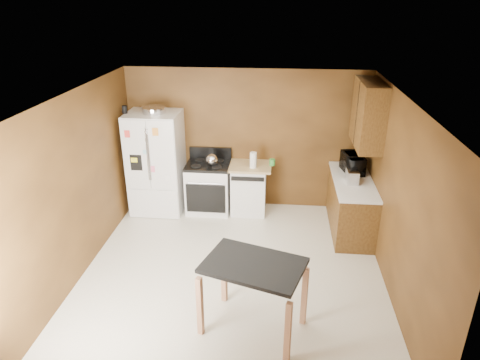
# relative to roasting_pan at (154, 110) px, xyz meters

# --- Properties ---
(floor) EXTENTS (4.50, 4.50, 0.00)m
(floor) POSITION_rel_roasting_pan_xyz_m (1.52, -1.88, -1.85)
(floor) COLOR silver
(floor) RESTS_ON ground
(ceiling) EXTENTS (4.50, 4.50, 0.00)m
(ceiling) POSITION_rel_roasting_pan_xyz_m (1.52, -1.88, 0.65)
(ceiling) COLOR white
(ceiling) RESTS_ON ground
(wall_back) EXTENTS (4.20, 0.00, 4.20)m
(wall_back) POSITION_rel_roasting_pan_xyz_m (1.52, 0.37, -0.60)
(wall_back) COLOR brown
(wall_back) RESTS_ON ground
(wall_front) EXTENTS (4.20, 0.00, 4.20)m
(wall_front) POSITION_rel_roasting_pan_xyz_m (1.52, -4.13, -0.60)
(wall_front) COLOR brown
(wall_front) RESTS_ON ground
(wall_left) EXTENTS (0.00, 4.50, 4.50)m
(wall_left) POSITION_rel_roasting_pan_xyz_m (-0.58, -1.88, -0.60)
(wall_left) COLOR brown
(wall_left) RESTS_ON ground
(wall_right) EXTENTS (0.00, 4.50, 4.50)m
(wall_right) POSITION_rel_roasting_pan_xyz_m (3.62, -1.88, -0.60)
(wall_right) COLOR brown
(wall_right) RESTS_ON ground
(roasting_pan) EXTENTS (0.39, 0.39, 0.10)m
(roasting_pan) POSITION_rel_roasting_pan_xyz_m (0.00, 0.00, 0.00)
(roasting_pan) COLOR silver
(roasting_pan) RESTS_ON refrigerator
(pen_cup) EXTENTS (0.09, 0.09, 0.13)m
(pen_cup) POSITION_rel_roasting_pan_xyz_m (-0.48, -0.08, 0.02)
(pen_cup) COLOR black
(pen_cup) RESTS_ON refrigerator
(kettle) EXTENTS (0.21, 0.21, 0.21)m
(kettle) POSITION_rel_roasting_pan_xyz_m (0.96, -0.04, -0.84)
(kettle) COLOR silver
(kettle) RESTS_ON gas_range
(paper_towel) EXTENTS (0.14, 0.14, 0.27)m
(paper_towel) POSITION_rel_roasting_pan_xyz_m (1.68, -0.04, -0.82)
(paper_towel) COLOR white
(paper_towel) RESTS_ON dishwasher
(green_canister) EXTENTS (0.13, 0.13, 0.11)m
(green_canister) POSITION_rel_roasting_pan_xyz_m (2.00, 0.10, -0.90)
(green_canister) COLOR green
(green_canister) RESTS_ON dishwasher
(toaster) EXTENTS (0.18, 0.28, 0.20)m
(toaster) POSITION_rel_roasting_pan_xyz_m (3.27, -0.53, -0.85)
(toaster) COLOR silver
(toaster) RESTS_ON right_cabinets
(microwave) EXTENTS (0.45, 0.57, 0.28)m
(microwave) POSITION_rel_roasting_pan_xyz_m (3.34, -0.09, -0.81)
(microwave) COLOR black
(microwave) RESTS_ON right_cabinets
(refrigerator) EXTENTS (0.90, 0.80, 1.80)m
(refrigerator) POSITION_rel_roasting_pan_xyz_m (-0.03, -0.02, -0.95)
(refrigerator) COLOR white
(refrigerator) RESTS_ON ground
(gas_range) EXTENTS (0.76, 0.68, 1.10)m
(gas_range) POSITION_rel_roasting_pan_xyz_m (0.88, 0.04, -1.39)
(gas_range) COLOR white
(gas_range) RESTS_ON ground
(dishwasher) EXTENTS (0.78, 0.63, 0.89)m
(dishwasher) POSITION_rel_roasting_pan_xyz_m (1.60, 0.07, -1.40)
(dishwasher) COLOR white
(dishwasher) RESTS_ON ground
(right_cabinets) EXTENTS (0.63, 1.58, 2.45)m
(right_cabinets) POSITION_rel_roasting_pan_xyz_m (3.36, -0.40, -0.94)
(right_cabinets) COLOR brown
(right_cabinets) RESTS_ON ground
(island) EXTENTS (1.27, 1.02, 0.91)m
(island) POSITION_rel_roasting_pan_xyz_m (1.88, -2.90, -1.09)
(island) COLOR black
(island) RESTS_ON ground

